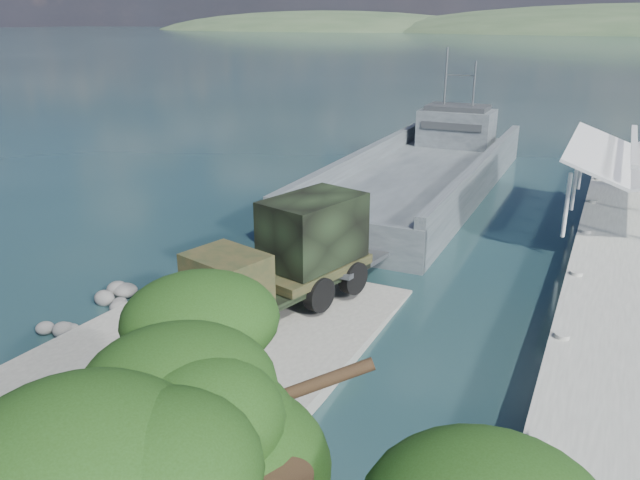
{
  "coord_description": "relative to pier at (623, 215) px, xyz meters",
  "views": [
    {
      "loc": [
        12.04,
        -16.21,
        11.33
      ],
      "look_at": [
        1.48,
        6.0,
        2.55
      ],
      "focal_mm": 35.0,
      "sensor_mm": 36.0,
      "label": 1
    }
  ],
  "objects": [
    {
      "name": "military_truck",
      "position": [
        -11.81,
        -15.16,
        0.96
      ],
      "size": [
        4.94,
        9.31,
        4.14
      ],
      "rotation": [
        0.0,
        0.0,
        -0.27
      ],
      "color": "black",
      "rests_on": "boat_ramp"
    },
    {
      "name": "shoreline_rocks",
      "position": [
        -19.2,
        -18.27,
        -1.6
      ],
      "size": [
        3.2,
        5.6,
        0.9
      ],
      "primitive_type": null,
      "color": "#5B5A58",
      "rests_on": "ground"
    },
    {
      "name": "soldier",
      "position": [
        -13.42,
        -19.11,
        -0.14
      ],
      "size": [
        0.82,
        0.68,
        1.91
      ],
      "primitive_type": "imported",
      "rotation": [
        0.0,
        0.0,
        0.37
      ],
      "color": "#212D19",
      "rests_on": "boat_ramp"
    },
    {
      "name": "boat_ramp",
      "position": [
        -13.0,
        -19.77,
        -1.35
      ],
      "size": [
        10.0,
        18.0,
        0.5
      ],
      "primitive_type": "cube",
      "color": "gray",
      "rests_on": "ground"
    },
    {
      "name": "landing_craft",
      "position": [
        -12.5,
        5.3,
        -0.79
      ],
      "size": [
        8.73,
        33.53,
        9.93
      ],
      "rotation": [
        0.0,
        0.0,
        0.01
      ],
      "color": "#40474C",
      "rests_on": "ground"
    },
    {
      "name": "ground",
      "position": [
        -13.0,
        -18.77,
        -1.6
      ],
      "size": [
        1400.0,
        1400.0,
        0.0
      ],
      "primitive_type": "plane",
      "color": "#163537",
      "rests_on": "ground"
    },
    {
      "name": "overhang_tree",
      "position": [
        -4.54,
        -29.01,
        4.25
      ],
      "size": [
        8.04,
        7.41,
        7.3
      ],
      "color": "#2F2212",
      "rests_on": "ground"
    },
    {
      "name": "pier",
      "position": [
        0.0,
        0.0,
        0.0
      ],
      "size": [
        6.4,
        44.0,
        6.1
      ],
      "color": "gray",
      "rests_on": "ground"
    }
  ]
}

